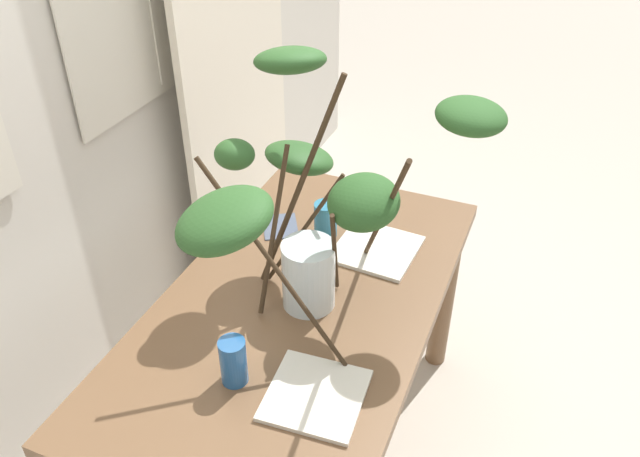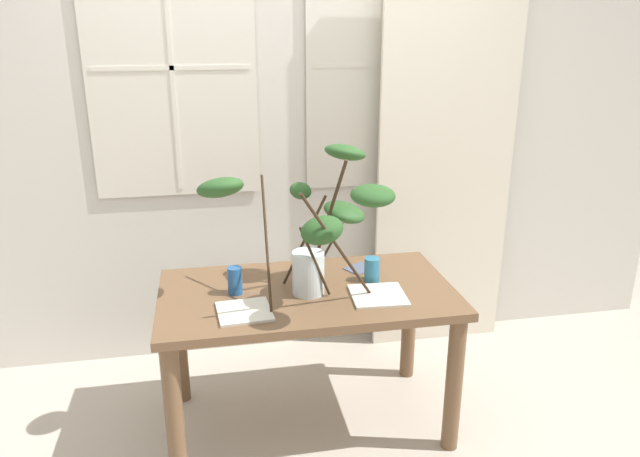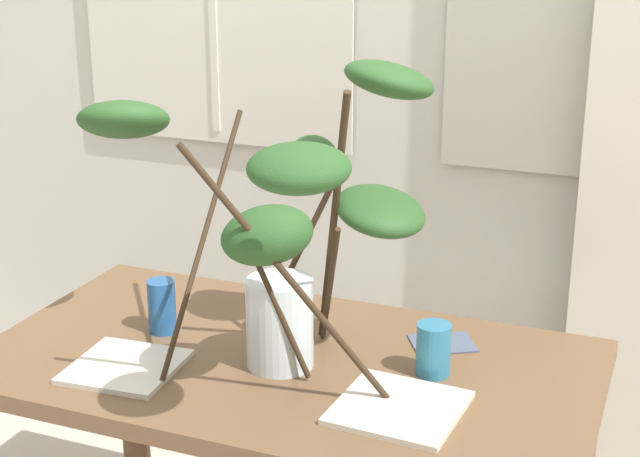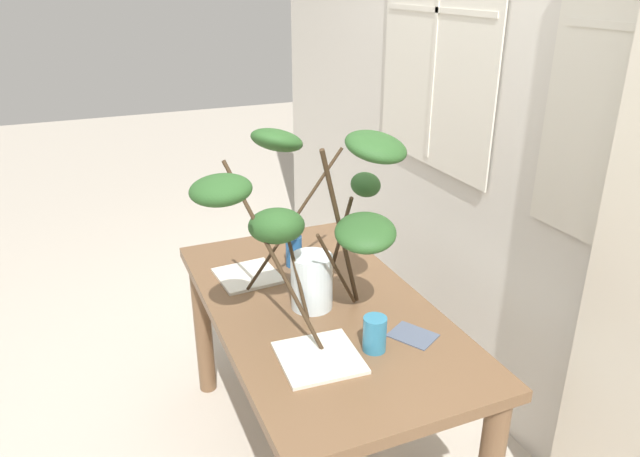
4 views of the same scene
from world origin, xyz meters
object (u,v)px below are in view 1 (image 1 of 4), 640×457
at_px(drinking_glass_blue_left, 233,361).
at_px(drinking_glass_blue_right, 326,219).
at_px(vase_with_branches, 318,192).
at_px(plate_square_left, 316,395).
at_px(plate_square_right, 376,249).
at_px(dining_table, 300,331).

xyz_separation_m(drinking_glass_blue_left, drinking_glass_blue_right, (0.66, 0.02, -0.01)).
xyz_separation_m(vase_with_branches, plate_square_left, (-0.32, -0.13, -0.36)).
xyz_separation_m(drinking_glass_blue_right, plate_square_right, (-0.02, -0.18, -0.05)).
distance_m(drinking_glass_blue_left, plate_square_right, 0.66).
relative_size(dining_table, vase_with_branches, 1.67).
height_order(dining_table, plate_square_right, plate_square_right).
height_order(vase_with_branches, plate_square_left, vase_with_branches).
xyz_separation_m(dining_table, drinking_glass_blue_right, (0.33, 0.05, 0.18)).
xyz_separation_m(vase_with_branches, plate_square_right, (0.29, -0.08, -0.36)).
distance_m(dining_table, vase_with_branches, 0.49).
bearing_deg(drinking_glass_blue_left, drinking_glass_blue_right, 2.11).
height_order(dining_table, plate_square_left, plate_square_left).
bearing_deg(drinking_glass_blue_right, plate_square_left, -160.06).
height_order(dining_table, drinking_glass_blue_left, drinking_glass_blue_left).
height_order(drinking_glass_blue_left, plate_square_right, drinking_glass_blue_left).
bearing_deg(drinking_glass_blue_right, plate_square_right, -96.26).
distance_m(dining_table, drinking_glass_blue_right, 0.38).
bearing_deg(plate_square_left, drinking_glass_blue_right, 19.94).
bearing_deg(plate_square_left, dining_table, 30.20).
distance_m(dining_table, drinking_glass_blue_left, 0.38).
distance_m(drinking_glass_blue_right, plate_square_left, 0.67).
xyz_separation_m(dining_table, drinking_glass_blue_left, (-0.33, 0.03, 0.19)).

